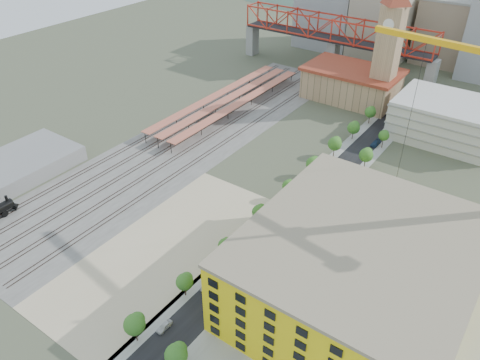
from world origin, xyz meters
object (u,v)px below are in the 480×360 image
Objects in this scene: site_trailer_a at (221,285)px; car_0 at (164,327)px; construction_building at (358,271)px; site_trailer_c at (276,230)px; clock_tower at (390,37)px; site_trailer_b at (234,272)px; site_trailer_d at (275,232)px.

car_0 is (-3.00, -15.67, -0.63)m from site_trailer_a.
construction_building reaches higher than car_0.
site_trailer_c reaches higher than site_trailer_a.
clock_tower is 5.08× the size of site_trailer_b.
site_trailer_a is at bearing 79.84° from car_0.
site_trailer_d is at bearing 70.80° from site_trailer_b.
clock_tower reaches higher than site_trailer_d.
construction_building is 28.94m from site_trailer_c.
car_0 is at bearing -95.26° from site_trailer_a.
car_0 is at bearing -117.40° from site_trailer_b.
site_trailer_a reaches higher than car_0.
site_trailer_a is at bearing -109.20° from site_trailer_b.
site_trailer_c is 0.59m from site_trailer_d.
clock_tower reaches higher than site_trailer_a.
site_trailer_b is at bearing -85.79° from clock_tower.
construction_building is 4.94× the size of site_trailer_b.
site_trailer_a is (-26.00, -13.95, -8.11)m from construction_building.
clock_tower is 1.03× the size of construction_building.
car_0 is (-29.00, -29.62, -8.74)m from construction_building.
clock_tower is at bearing 99.59° from site_trailer_a.
clock_tower is 5.82× the size of site_trailer_d.
construction_building is 12.85× the size of car_0.
site_trailer_a is 2.42× the size of car_0.
site_trailer_d is (0.00, 18.10, -0.18)m from site_trailer_b.
site_trailer_d is at bearing 95.58° from site_trailer_a.
site_trailer_c is (0.00, 23.82, 0.10)m from site_trailer_a.
car_0 is at bearing -107.65° from site_trailer_c.
site_trailer_d is (0.00, -0.57, -0.18)m from site_trailer_c.
site_trailer_b reaches higher than site_trailer_d.
site_trailer_d is at bearing -103.30° from site_trailer_c.
construction_building is 5.66× the size of site_trailer_d.
site_trailer_b is (-26.00, -8.80, -8.01)m from construction_building.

